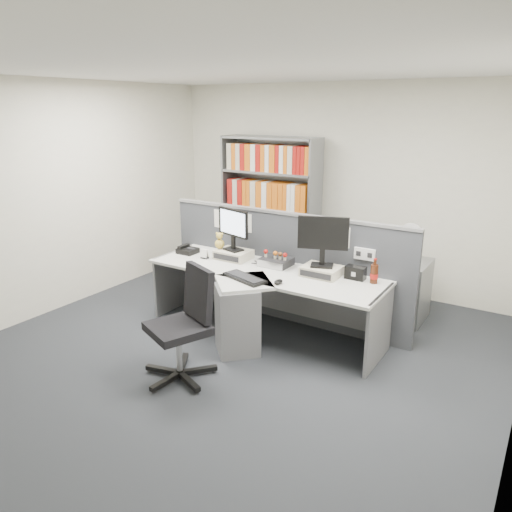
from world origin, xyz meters
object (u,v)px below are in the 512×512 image
Objects in this scene: desk at (253,300)px; cola_bottle at (374,274)px; keyboard at (245,278)px; filing_cabinet at (406,291)px; speaker at (356,273)px; desk_calendar at (205,254)px; desk_phone at (187,250)px; desktop_pc at (276,262)px; monitor_right at (323,237)px; office_chair at (186,321)px; shelving_unit at (270,211)px; monitor_left at (233,226)px; mouse at (278,282)px; desk_fan at (411,238)px.

cola_bottle is (1.12, 0.45, 0.36)m from desk.
filing_cabinet is at bearing 51.51° from keyboard.
speaker is 0.28× the size of filing_cabinet.
desk is 0.88m from desk_calendar.
filing_cabinet is at bearing 73.18° from speaker.
filing_cabinet is (1.20, 1.40, -0.11)m from desk.
desk is 4.93× the size of keyboard.
desk_calendar is at bearing -171.48° from speaker.
desk is at bearing -157.85° from cola_bottle.
desk_calendar is at bearing 164.84° from desk.
desk_phone is 0.85× the size of cola_bottle.
desktop_pc is 1.14m from desk_phone.
desk_phone is at bearing 169.29° from desk_calendar.
monitor_right is 1.64× the size of desktop_pc.
office_chair reaches higher than desk.
desktop_pc is 0.85m from desk_calendar.
speaker is 0.78× the size of cola_bottle.
speaker reaches higher than desktop_pc.
shelving_unit is at bearing 105.61° from office_chair.
monitor_left is at bearing 106.44° from office_chair.
desk_phone reaches higher than keyboard.
office_chair is (0.78, -2.78, -0.43)m from shelving_unit.
monitor_right is at bearing 3.73° from desk_phone.
mouse is 1.48m from desk_phone.
desk is at bearing -146.87° from monitor_right.
desk is 1.26m from cola_bottle.
shelving_unit reaches higher than office_chair.
speaker is 0.99m from desk_fan.
mouse is 0.46× the size of cola_bottle.
desk_calendar reaches higher than filing_cabinet.
mouse is 2.29m from shelving_unit.
monitor_left is at bearing 10.54° from desk_phone.
desk_phone is (-1.44, 0.34, 0.01)m from mouse.
desktop_pc is (-0.56, 0.04, -0.37)m from monitor_right.
desk_calendar is at bearing 155.99° from keyboard.
desk_calendar reaches higher than mouse.
monitor_right reaches higher than desktop_pc.
keyboard is at bearing -24.01° from desk_calendar.
shelving_unit is (-0.92, 1.42, 0.21)m from desktop_pc.
mouse is at bearing -28.00° from monitor_left.
monitor_left is 4.41× the size of desk_calendar.
cola_bottle is at bearing 27.32° from keyboard.
desktop_pc is at bearing -140.32° from filing_cabinet.
mouse is at bearing -57.60° from desktop_pc.
monitor_right is 2.09m from shelving_unit.
monitor_left is at bearing 152.00° from mouse.
monitor_left is at bearing 30.45° from desk_calendar.
filing_cabinet is 0.63m from desk_fan.
monitor_left is 0.68× the size of filing_cabinet.
desk_phone is at bearing -97.31° from shelving_unit.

